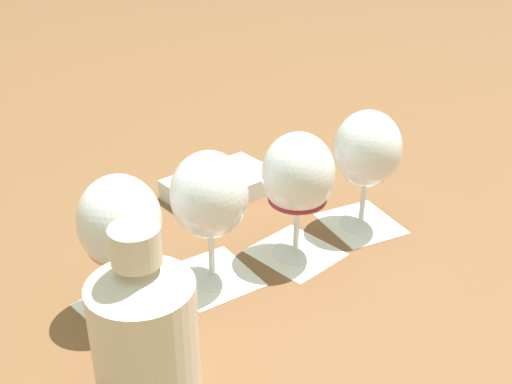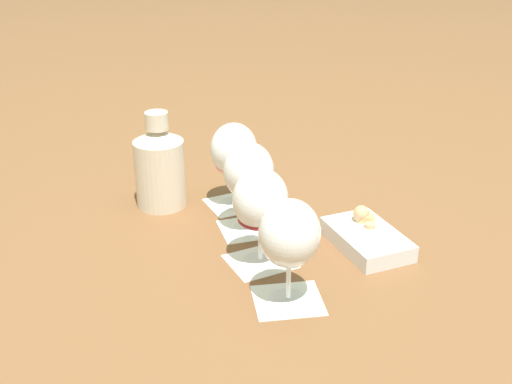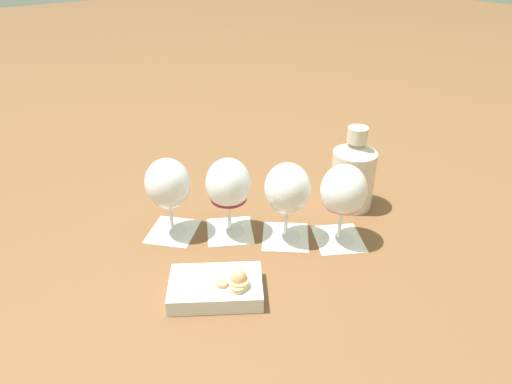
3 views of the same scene
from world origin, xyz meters
TOP-DOWN VIEW (x-y plane):
  - ground_plane at (0.00, 0.00)m, footprint 8.00×8.00m
  - tasting_card_0 at (-0.13, 0.12)m, footprint 0.14×0.14m
  - tasting_card_1 at (-0.04, 0.04)m, footprint 0.14×0.15m
  - tasting_card_2 at (0.04, -0.05)m, footprint 0.14×0.14m
  - tasting_card_3 at (0.14, -0.13)m, footprint 0.15×0.14m
  - wine_glass_0 at (-0.13, 0.12)m, footprint 0.09×0.09m
  - wine_glass_1 at (-0.04, 0.04)m, footprint 0.09×0.09m
  - wine_glass_2 at (0.04, -0.05)m, footprint 0.09×0.09m
  - wine_glass_3 at (0.14, -0.13)m, footprint 0.09×0.09m
  - ceramic_vase at (-0.25, 0.04)m, footprint 0.10×0.10m
  - snack_dish at (0.17, 0.10)m, footprint 0.20×0.18m

SIDE VIEW (x-z plane):
  - ground_plane at x=0.00m, z-range 0.00..0.00m
  - tasting_card_0 at x=-0.13m, z-range 0.00..0.00m
  - tasting_card_1 at x=-0.04m, z-range 0.00..0.00m
  - tasting_card_2 at x=0.04m, z-range 0.00..0.00m
  - tasting_card_3 at x=0.14m, z-range 0.00..0.00m
  - snack_dish at x=0.17m, z-range -0.01..0.05m
  - ceramic_vase at x=-0.25m, z-range -0.01..0.19m
  - wine_glass_1 at x=-0.04m, z-range 0.03..0.20m
  - wine_glass_3 at x=0.14m, z-range 0.03..0.20m
  - wine_glass_0 at x=-0.13m, z-range 0.03..0.20m
  - wine_glass_2 at x=0.04m, z-range 0.03..0.20m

